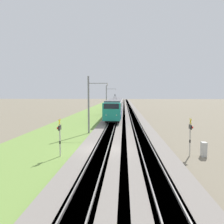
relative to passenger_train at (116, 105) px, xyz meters
name	(u,v)px	position (x,y,z in m)	size (l,w,h in m)	color
ground_plane	(102,152)	(-34.45, 0.00, -2.37)	(400.00, 400.00, 0.00)	#7A705B
ballast_main	(118,110)	(15.55, 0.00, -2.22)	(240.00, 4.40, 0.30)	gray
ballast_adjacent	(130,110)	(15.55, -3.87, -2.22)	(240.00, 4.40, 0.30)	gray
track_main	(118,110)	(15.55, 0.00, -2.21)	(240.00, 1.57, 0.45)	#4C4238
track_adjacent	(130,110)	(15.55, -3.87, -2.21)	(240.00, 1.57, 0.45)	#4C4238
grass_verge	(98,110)	(15.55, 6.35, -2.31)	(240.00, 8.36, 0.12)	olive
passenger_train	(116,105)	(0.00, 0.00, 0.00)	(40.43, 2.89, 5.07)	teal
crossing_signal_near	(60,134)	(-36.41, 3.22, -0.45)	(0.70, 0.23, 3.17)	beige
crossing_signal_far	(190,133)	(-35.30, -7.40, -0.46)	(0.70, 0.23, 3.15)	beige
catenary_mast_near	(89,104)	(-25.93, 2.50, 1.45)	(0.22, 2.56, 7.38)	slate
catenary_mast_mid	(107,99)	(2.16, 2.50, 1.41)	(0.22, 2.56, 7.30)	slate
equipment_cabinet	(204,149)	(-35.40, -8.48, -1.78)	(0.56, 0.39, 1.19)	#B7B7B2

